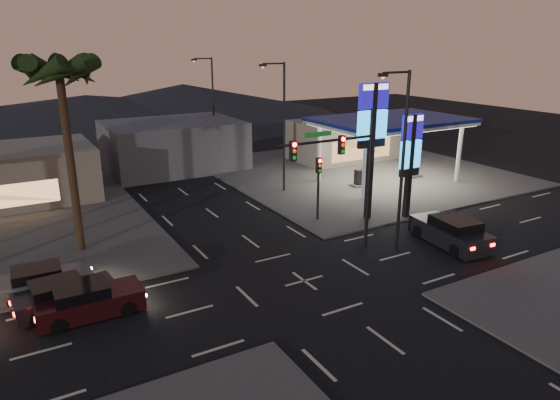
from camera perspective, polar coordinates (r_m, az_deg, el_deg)
ground at (r=25.25m, az=2.79°, el=-9.22°), size 140.00×140.00×0.00m
corner_lot_ne at (r=46.32m, az=8.86°, el=3.21°), size 24.00×24.00×0.12m
gas_station at (r=42.36m, az=12.57°, el=8.61°), size 12.20×8.20×5.47m
convenience_store at (r=50.96m, az=7.23°, el=6.82°), size 10.00×6.00×4.00m
pylon_sign_tall at (r=32.44m, az=10.50°, el=8.45°), size 2.20×0.35×9.00m
pylon_sign_short at (r=33.68m, az=14.71°, el=5.49°), size 1.60×0.35×7.00m
traffic_signal_mast at (r=27.04m, az=7.42°, el=4.29°), size 6.10×0.39×8.00m
pedestal_signal at (r=32.52m, az=4.43°, el=2.45°), size 0.32×0.39×4.30m
streetlight_near at (r=28.14m, az=13.65°, el=5.48°), size 2.14×0.25×10.00m
streetlight_mid at (r=38.45m, az=0.20°, el=9.11°), size 2.14×0.25×10.00m
streetlight_far at (r=50.96m, az=-7.86°, el=11.03°), size 2.14×0.25×10.00m
palm_a at (r=28.67m, az=-23.83°, el=12.23°), size 4.41×4.41×10.86m
building_far_mid at (r=48.01m, az=-12.09°, el=6.16°), size 12.00×9.00×4.40m
hill_right at (r=83.97m, az=-10.96°, el=11.18°), size 50.00×50.00×5.00m
hill_center at (r=80.41m, az=-21.20°, el=9.70°), size 60.00×60.00×4.00m
car_lane_a_front at (r=24.45m, az=-23.51°, el=-9.99°), size 4.47×2.16×1.42m
car_lane_a_mid at (r=23.54m, az=-21.07°, el=-10.70°), size 4.57×1.97×1.48m
car_lane_b_front at (r=26.21m, az=-25.44°, el=-8.40°), size 4.38×1.97×1.40m
suv_station at (r=30.88m, az=18.98°, el=-3.47°), size 2.76×5.34×1.71m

